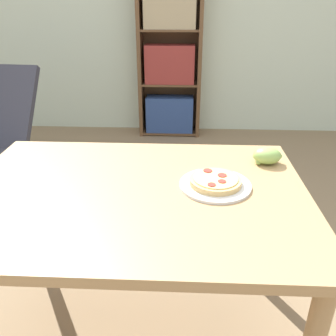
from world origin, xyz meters
TOP-DOWN VIEW (x-y plane):
  - ground_plane at (0.00, 0.00)m, footprint 14.00×14.00m
  - wall_back at (0.00, 2.62)m, footprint 8.00×0.05m
  - dining_table at (-0.09, -0.09)m, footprint 1.22×0.87m
  - pizza_on_plate at (0.20, -0.05)m, footprint 0.25×0.25m
  - grape_bunch at (0.42, 0.15)m, footprint 0.12×0.09m
  - bookshelf at (-0.07, 2.46)m, footprint 0.62×0.27m

SIDE VIEW (x-z plane):
  - ground_plane at x=0.00m, z-range 0.00..0.00m
  - dining_table at x=-0.09m, z-range 0.27..1.00m
  - pizza_on_plate at x=0.20m, z-range 0.72..0.76m
  - bookshelf at x=-0.07m, z-range -0.04..1.53m
  - grape_bunch at x=0.42m, z-range 0.73..0.80m
  - wall_back at x=0.00m, z-range 0.00..2.60m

